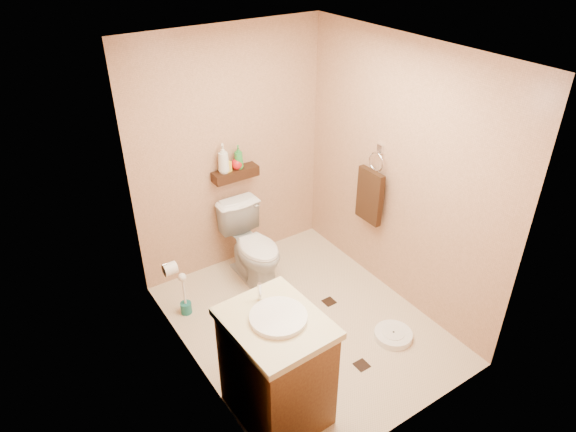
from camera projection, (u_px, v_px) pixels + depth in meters
ground at (304, 323)px, 4.63m from camera, size 2.50×2.50×0.00m
wall_back at (230, 154)px, 4.90m from camera, size 2.00×0.04×2.40m
wall_front at (425, 295)px, 3.12m from camera, size 2.00×0.04×2.40m
wall_left at (188, 249)px, 3.54m from camera, size 0.04×2.50×2.40m
wall_right at (399, 177)px, 4.49m from camera, size 0.04×2.50×2.40m
ceiling at (309, 52)px, 3.39m from camera, size 2.00×2.50×0.02m
wall_shelf at (235, 174)px, 4.94m from camera, size 0.46×0.14×0.10m
floor_accents at (310, 325)px, 4.60m from camera, size 1.16×1.29×0.01m
toilet at (254, 246)px, 5.02m from camera, size 0.44×0.76×0.76m
vanity at (276, 366)px, 3.60m from camera, size 0.63×0.76×1.03m
bathroom_scale at (393, 335)px, 4.46m from camera, size 0.42×0.42×0.07m
toilet_brush at (185, 299)px, 4.68m from camera, size 0.10×0.10×0.45m
towel_ring at (370, 194)px, 4.75m from camera, size 0.12×0.30×0.76m
toilet_paper at (170, 269)px, 4.34m from camera, size 0.12×0.11×0.12m
bottle_a at (223, 159)px, 4.78m from camera, size 0.15×0.15×0.28m
bottle_b at (227, 164)px, 4.83m from camera, size 0.09×0.09×0.15m
bottle_c at (237, 162)px, 4.88m from camera, size 0.15×0.15×0.14m
bottle_d at (238, 157)px, 4.87m from camera, size 0.12×0.12×0.23m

